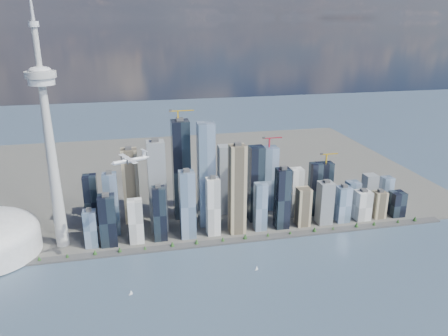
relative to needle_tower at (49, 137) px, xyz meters
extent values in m
plane|color=#334659|center=(300.00, -310.00, -235.84)|extent=(4000.00, 4000.00, 0.00)
cube|color=#383838|center=(300.00, -60.00, -233.84)|extent=(1100.00, 22.00, 4.00)
cube|color=#4C4C47|center=(300.00, 390.00, -234.34)|extent=(1400.00, 900.00, 3.00)
cylinder|color=#3F2D1E|center=(-90.00, -60.00, -230.64)|extent=(1.00, 1.00, 2.40)
cone|color=#1F4819|center=(-90.00, -60.00, -227.04)|extent=(7.20, 7.20, 8.00)
cylinder|color=#3F2D1E|center=(-3.33, -60.00, -230.64)|extent=(1.00, 1.00, 2.40)
cone|color=#1F4819|center=(-3.33, -60.00, -227.04)|extent=(7.20, 7.20, 8.00)
cylinder|color=#3F2D1E|center=(83.33, -60.00, -230.64)|extent=(1.00, 1.00, 2.40)
cone|color=#1F4819|center=(83.33, -60.00, -227.04)|extent=(7.20, 7.20, 8.00)
cylinder|color=#3F2D1E|center=(170.00, -60.00, -230.64)|extent=(1.00, 1.00, 2.40)
cone|color=#1F4819|center=(170.00, -60.00, -227.04)|extent=(7.20, 7.20, 8.00)
cylinder|color=#3F2D1E|center=(256.67, -60.00, -230.64)|extent=(1.00, 1.00, 2.40)
cone|color=#1F4819|center=(256.67, -60.00, -227.04)|extent=(7.20, 7.20, 8.00)
cylinder|color=#3F2D1E|center=(343.33, -60.00, -230.64)|extent=(1.00, 1.00, 2.40)
cone|color=#1F4819|center=(343.33, -60.00, -227.04)|extent=(7.20, 7.20, 8.00)
cylinder|color=#3F2D1E|center=(430.00, -60.00, -230.64)|extent=(1.00, 1.00, 2.40)
cone|color=#1F4819|center=(430.00, -60.00, -227.04)|extent=(7.20, 7.20, 8.00)
cylinder|color=#3F2D1E|center=(516.67, -60.00, -230.64)|extent=(1.00, 1.00, 2.40)
cone|color=#1F4819|center=(516.67, -60.00, -227.04)|extent=(7.20, 7.20, 8.00)
cylinder|color=#3F2D1E|center=(603.33, -60.00, -230.64)|extent=(1.00, 1.00, 2.40)
cone|color=#1F4819|center=(603.33, -60.00, -227.04)|extent=(7.20, 7.20, 8.00)
cylinder|color=#3F2D1E|center=(690.00, -60.00, -230.64)|extent=(1.00, 1.00, 2.40)
cone|color=#1F4819|center=(690.00, -60.00, -227.04)|extent=(7.20, 7.20, 8.00)
cylinder|color=#3F2D1E|center=(776.67, -60.00, -230.64)|extent=(1.00, 1.00, 2.40)
cone|color=#1F4819|center=(776.67, -60.00, -227.04)|extent=(7.20, 7.20, 8.00)
cube|color=black|center=(100.00, -20.00, -178.10)|extent=(34.00, 34.00, 109.49)
cube|color=slate|center=(100.00, 30.00, -163.17)|extent=(30.00, 30.00, 139.35)
cube|color=silver|center=(150.00, -20.00, -185.56)|extent=(30.00, 30.00, 94.56)
cube|color=tan|center=(150.00, 85.00, -145.75)|extent=(36.00, 36.00, 174.18)
cube|color=gray|center=(205.00, 30.00, -130.82)|extent=(38.00, 38.00, 204.04)
cube|color=black|center=(205.00, -20.00, -173.12)|extent=(28.00, 28.00, 119.44)
cube|color=slate|center=(260.00, -20.00, -158.19)|extent=(32.00, 32.00, 149.30)
cube|color=black|center=(260.00, 85.00, -115.89)|extent=(40.00, 40.00, 233.90)
cube|color=slate|center=(315.00, 30.00, -113.40)|extent=(36.00, 36.00, 238.88)
cube|color=silver|center=(315.00, -20.00, -168.14)|extent=(28.00, 28.00, 129.39)
cube|color=tan|center=(370.00, -20.00, -133.31)|extent=(34.00, 34.00, 199.07)
cube|color=gray|center=(370.00, 85.00, -148.24)|extent=(30.00, 30.00, 169.21)
cube|color=black|center=(425.00, 30.00, -143.26)|extent=(32.00, 32.00, 179.16)
cube|color=slate|center=(425.00, -20.00, -178.10)|extent=(26.00, 26.00, 109.49)
cube|color=black|center=(475.00, -20.00, -163.17)|extent=(30.00, 30.00, 139.35)
cube|color=slate|center=(475.00, 85.00, -153.21)|extent=(34.00, 34.00, 159.25)
cube|color=silver|center=(525.00, 30.00, -173.12)|extent=(28.00, 28.00, 119.44)
cube|color=tan|center=(525.00, -20.00, -188.05)|extent=(30.00, 30.00, 89.58)
cube|color=gray|center=(575.00, -20.00, -183.07)|extent=(32.00, 32.00, 99.53)
cube|color=black|center=(575.00, 30.00, -168.14)|extent=(26.00, 26.00, 129.39)
cube|color=slate|center=(625.00, -20.00, -190.54)|extent=(30.00, 30.00, 84.60)
cube|color=black|center=(625.00, 85.00, -178.10)|extent=(28.00, 28.00, 109.49)
cube|color=slate|center=(675.00, 30.00, -195.51)|extent=(30.00, 30.00, 74.65)
cube|color=silver|center=(675.00, -20.00, -198.00)|extent=(34.00, 34.00, 69.67)
cube|color=tan|center=(720.00, -20.00, -200.49)|extent=(28.00, 28.00, 64.70)
cube|color=gray|center=(720.00, 30.00, -188.05)|extent=(30.00, 30.00, 89.58)
cube|color=black|center=(765.00, -20.00, -202.98)|extent=(32.00, 32.00, 59.72)
cube|color=slate|center=(765.00, 30.00, -193.03)|extent=(26.00, 26.00, 79.63)
cube|color=black|center=(60.00, 85.00, -173.12)|extent=(30.00, 30.00, 119.44)
cube|color=slate|center=(60.00, -20.00, -193.03)|extent=(26.00, 26.00, 79.63)
cube|color=gold|center=(260.00, 85.00, 12.06)|extent=(3.00, 3.00, 22.00)
cube|color=gold|center=(268.25, 85.00, 23.06)|extent=(55.00, 2.20, 2.20)
cube|color=#383838|center=(243.50, 85.00, 25.06)|extent=(6.00, 4.00, 4.00)
cube|color=#AE182C|center=(475.00, 85.00, -62.59)|extent=(3.00, 3.00, 22.00)
cube|color=#AE182C|center=(482.20, 85.00, -51.59)|extent=(48.00, 2.20, 2.20)
cube|color=#383838|center=(460.60, 85.00, -49.59)|extent=(6.00, 4.00, 4.00)
cube|color=gold|center=(625.00, 85.00, -112.35)|extent=(3.00, 3.00, 22.00)
cube|color=gold|center=(631.75, 85.00, -101.35)|extent=(45.00, 2.20, 2.20)
cube|color=#383838|center=(611.50, 85.00, -99.35)|extent=(6.00, 4.00, 4.00)
cone|color=#AEAEA9|center=(0.00, 0.00, -62.84)|extent=(26.00, 26.00, 340.00)
cylinder|color=silver|center=(0.00, 0.00, 107.16)|extent=(48.00, 48.00, 14.00)
cylinder|color=#AEAEA9|center=(0.00, 0.00, 119.16)|extent=(56.00, 56.00, 12.00)
ellipsoid|color=silver|center=(0.00, 0.00, 127.16)|extent=(40.00, 40.00, 14.00)
cylinder|color=#AEAEA9|center=(0.00, 0.00, 167.16)|extent=(11.00, 11.00, 80.00)
cylinder|color=silver|center=(0.00, 0.00, 207.16)|extent=(18.00, 18.00, 10.00)
cylinder|color=silver|center=(149.54, -121.53, -19.27)|extent=(57.52, 29.79, 7.30)
cone|color=silver|center=(121.15, -133.51, -19.27)|extent=(10.20, 9.83, 7.30)
cone|color=silver|center=(178.98, -109.11, -19.27)|extent=(13.35, 11.16, 7.30)
cube|color=silver|center=(147.43, -122.42, -15.39)|extent=(33.25, 62.43, 1.14)
cylinder|color=silver|center=(152.31, -133.99, -17.22)|extent=(13.16, 8.66, 4.11)
cylinder|color=silver|center=(142.55, -110.85, -17.22)|extent=(13.16, 8.66, 4.11)
cylinder|color=#3F3F3F|center=(146.00, -136.65, -17.22)|extent=(3.86, 8.54, 9.13)
cylinder|color=#3F3F3F|center=(136.25, -113.51, -17.22)|extent=(3.86, 8.54, 9.13)
cube|color=silver|center=(175.82, -110.44, -11.97)|extent=(6.24, 3.32, 12.55)
cube|color=silver|center=(175.82, -110.44, -5.58)|extent=(12.61, 20.88, 0.80)
cube|color=silver|center=(135.60, -206.25, -235.43)|extent=(6.35, 3.70, 0.81)
cylinder|color=#999999|center=(135.60, -206.25, -230.77)|extent=(0.24, 0.24, 9.13)
cube|color=silver|center=(370.03, -177.68, -235.42)|extent=(6.51, 4.01, 0.83)
cylinder|color=#999999|center=(370.03, -177.68, -230.63)|extent=(0.25, 0.25, 9.38)
camera|label=1|loc=(156.88, -867.85, 217.05)|focal=35.00mm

